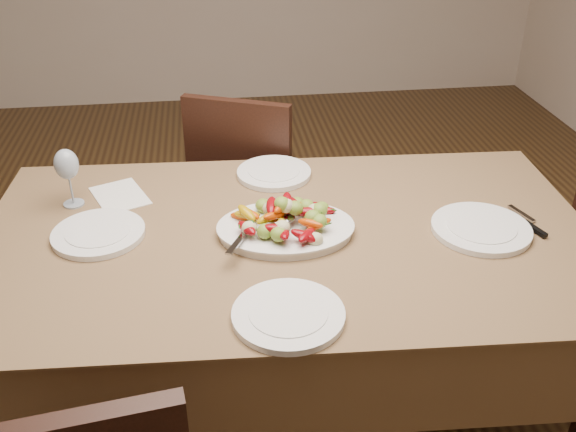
# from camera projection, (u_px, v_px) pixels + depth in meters

# --- Properties ---
(floor) EXTENTS (6.00, 6.00, 0.00)m
(floor) POSITION_uv_depth(u_px,v_px,m) (238.00, 366.00, 2.50)
(floor) COLOR #3B2712
(floor) RESTS_ON ground
(dining_table) EXTENTS (1.89, 1.14, 0.76)m
(dining_table) POSITION_uv_depth(u_px,v_px,m) (288.00, 332.00, 2.10)
(dining_table) COLOR brown
(dining_table) RESTS_ON ground
(chair_far) EXTENTS (0.55, 0.55, 0.95)m
(chair_far) POSITION_uv_depth(u_px,v_px,m) (255.00, 191.00, 2.74)
(chair_far) COLOR black
(chair_far) RESTS_ON ground
(serving_platter) EXTENTS (0.41, 0.32, 0.02)m
(serving_platter) POSITION_uv_depth(u_px,v_px,m) (286.00, 230.00, 1.91)
(serving_platter) COLOR white
(serving_platter) RESTS_ON dining_table
(roasted_vegetables) EXTENTS (0.34, 0.24, 0.09)m
(roasted_vegetables) POSITION_uv_depth(u_px,v_px,m) (286.00, 214.00, 1.88)
(roasted_vegetables) COLOR #6F050A
(roasted_vegetables) RESTS_ON serving_platter
(serving_spoon) EXTENTS (0.28, 0.17, 0.03)m
(serving_spoon) POSITION_uv_depth(u_px,v_px,m) (264.00, 227.00, 1.85)
(serving_spoon) COLOR #9EA0A8
(serving_spoon) RESTS_ON serving_platter
(plate_left) EXTENTS (0.27, 0.27, 0.02)m
(plate_left) POSITION_uv_depth(u_px,v_px,m) (99.00, 234.00, 1.89)
(plate_left) COLOR white
(plate_left) RESTS_ON dining_table
(plate_right) EXTENTS (0.30, 0.30, 0.02)m
(plate_right) POSITION_uv_depth(u_px,v_px,m) (481.00, 229.00, 1.92)
(plate_right) COLOR white
(plate_right) RESTS_ON dining_table
(plate_far) EXTENTS (0.26, 0.26, 0.02)m
(plate_far) POSITION_uv_depth(u_px,v_px,m) (274.00, 173.00, 2.24)
(plate_far) COLOR white
(plate_far) RESTS_ON dining_table
(plate_near) EXTENTS (0.28, 0.28, 0.02)m
(plate_near) POSITION_uv_depth(u_px,v_px,m) (288.00, 315.00, 1.57)
(plate_near) COLOR white
(plate_near) RESTS_ON dining_table
(wine_glass) EXTENTS (0.08, 0.08, 0.20)m
(wine_glass) POSITION_uv_depth(u_px,v_px,m) (69.00, 176.00, 2.01)
(wine_glass) COLOR #8C99A5
(wine_glass) RESTS_ON dining_table
(menu_card) EXTENTS (0.22, 0.25, 0.00)m
(menu_card) POSITION_uv_depth(u_px,v_px,m) (120.00, 196.00, 2.11)
(menu_card) COLOR silver
(menu_card) RESTS_ON dining_table
(table_knife) EXTENTS (0.08, 0.20, 0.01)m
(table_knife) POSITION_uv_depth(u_px,v_px,m) (529.00, 223.00, 1.96)
(table_knife) COLOR #9EA0A8
(table_knife) RESTS_ON dining_table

